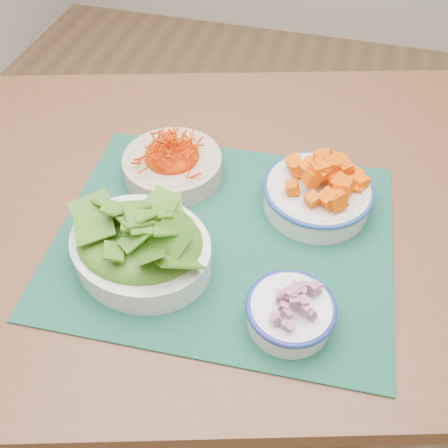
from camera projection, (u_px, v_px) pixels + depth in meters
The scene contains 7 objects.
ground at pixel (299, 356), 1.52m from camera, with size 4.00×4.00×0.00m, color #9C734B.
table at pixel (186, 232), 0.98m from camera, with size 1.46×1.18×0.75m.
placemat at pixel (224, 237), 0.85m from camera, with size 0.56×0.46×0.00m, color #0D362B.
carrot_bowl at pixel (172, 161), 0.92m from camera, with size 0.23×0.23×0.07m.
squash_bowl at pixel (318, 188), 0.86m from camera, with size 0.19×0.19×0.09m.
lettuce_bowl at pixel (140, 241), 0.77m from camera, with size 0.28×0.25×0.10m.
onion_bowl at pixel (291, 310), 0.71m from camera, with size 0.13×0.13×0.06m.
Camera 1 is at (-0.03, -0.75, 1.40)m, focal length 40.00 mm.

